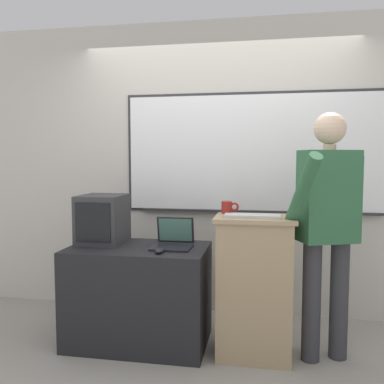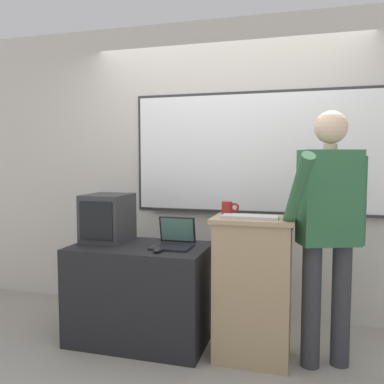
% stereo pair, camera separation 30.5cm
% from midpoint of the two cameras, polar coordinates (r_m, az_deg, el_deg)
% --- Properties ---
extents(ground_plane, '(30.00, 30.00, 0.00)m').
position_cam_midpoint_polar(ground_plane, '(3.01, 3.11, -24.02)').
color(ground_plane, gray).
extents(back_wall, '(6.40, 0.17, 2.71)m').
position_cam_midpoint_polar(back_wall, '(3.82, 7.38, 3.34)').
color(back_wall, beige).
rests_on(back_wall, ground_plane).
extents(lectern_podium, '(0.57, 0.41, 1.03)m').
position_cam_midpoint_polar(lectern_podium, '(3.04, 11.45, -13.16)').
color(lectern_podium, tan).
rests_on(lectern_podium, ground_plane).
extents(side_desk, '(1.07, 0.64, 0.77)m').
position_cam_midpoint_polar(side_desk, '(3.33, -4.54, -13.97)').
color(side_desk, black).
rests_on(side_desk, ground_plane).
extents(person_presenter, '(0.57, 0.66, 1.77)m').
position_cam_midpoint_polar(person_presenter, '(2.96, 21.45, -3.84)').
color(person_presenter, '#333338').
rests_on(person_presenter, ground_plane).
extents(laptop, '(0.30, 0.29, 0.22)m').
position_cam_midpoint_polar(laptop, '(3.17, 0.25, -6.69)').
color(laptop, black).
rests_on(laptop, side_desk).
extents(wireless_keyboard, '(0.39, 0.14, 0.02)m').
position_cam_midpoint_polar(wireless_keyboard, '(2.88, 11.16, -3.46)').
color(wireless_keyboard, silver).
rests_on(wireless_keyboard, lectern_podium).
extents(computer_mouse_by_laptop, '(0.06, 0.10, 0.03)m').
position_cam_midpoint_polar(computer_mouse_by_laptop, '(2.98, -1.92, -8.19)').
color(computer_mouse_by_laptop, black).
rests_on(computer_mouse_by_laptop, side_desk).
extents(crt_monitor, '(0.34, 0.40, 0.39)m').
position_cam_midpoint_polar(crt_monitor, '(3.41, -9.26, -3.58)').
color(crt_monitor, '#333335').
rests_on(crt_monitor, side_desk).
extents(coffee_mug, '(0.13, 0.08, 0.09)m').
position_cam_midpoint_polar(coffee_mug, '(3.07, 7.91, -2.21)').
color(coffee_mug, maroon).
rests_on(coffee_mug, lectern_podium).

